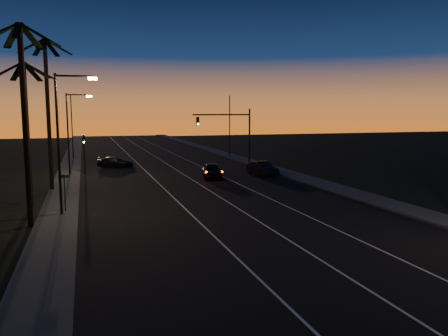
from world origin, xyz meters
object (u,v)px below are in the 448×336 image
object	(u,v)px
right_car	(262,168)
cross_car	(116,162)
lead_car	(212,171)
signal_mast	(231,128)

from	to	relation	value
right_car	cross_car	distance (m)	18.22
lead_car	cross_car	size ratio (longest dim) A/B	1.11
lead_car	right_car	world-z (taller)	lead_car
lead_car	cross_car	distance (m)	14.52
lead_car	signal_mast	bearing A→B (deg)	58.51
signal_mast	lead_car	world-z (taller)	signal_mast
signal_mast	right_car	world-z (taller)	signal_mast
lead_car	cross_car	world-z (taller)	lead_car
signal_mast	cross_car	world-z (taller)	signal_mast
signal_mast	right_car	xyz separation A→B (m)	(1.11, -7.01, -4.05)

